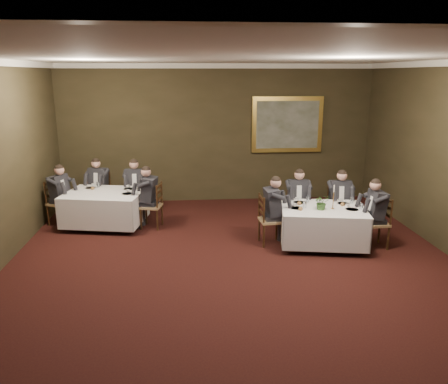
{
  "coord_description": "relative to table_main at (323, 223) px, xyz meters",
  "views": [
    {
      "loc": [
        -0.78,
        -6.2,
        3.25
      ],
      "look_at": [
        -0.12,
        1.52,
        1.15
      ],
      "focal_mm": 35.0,
      "sensor_mm": 36.0,
      "label": 1
    }
  ],
  "objects": [
    {
      "name": "ground",
      "position": [
        -1.81,
        -1.61,
        -0.45
      ],
      "size": [
        10.0,
        10.0,
        0.0
      ],
      "primitive_type": "plane",
      "color": "black",
      "rests_on": "ground"
    },
    {
      "name": "ceiling",
      "position": [
        -1.81,
        -1.61,
        3.05
      ],
      "size": [
        8.0,
        10.0,
        0.1
      ],
      "primitive_type": "cube",
      "color": "silver",
      "rests_on": "back_wall"
    },
    {
      "name": "back_wall",
      "position": [
        -1.81,
        3.39,
        1.3
      ],
      "size": [
        8.0,
        0.1,
        3.5
      ],
      "primitive_type": "cube",
      "color": "#2F2917",
      "rests_on": "ground"
    },
    {
      "name": "crown_molding",
      "position": [
        -1.81,
        -1.61,
        2.99
      ],
      "size": [
        8.0,
        10.0,
        0.12
      ],
      "color": "white",
      "rests_on": "back_wall"
    },
    {
      "name": "table_main",
      "position": [
        0.0,
        0.0,
        0.0
      ],
      "size": [
        1.8,
        1.49,
        0.67
      ],
      "rotation": [
        0.0,
        0.0,
        -0.17
      ],
      "color": "black",
      "rests_on": "ground"
    },
    {
      "name": "table_second",
      "position": [
        -4.41,
        1.52,
        0.0
      ],
      "size": [
        1.87,
        1.56,
        0.67
      ],
      "rotation": [
        0.0,
        0.0,
        -0.19
      ],
      "color": "black",
      "rests_on": "ground"
    },
    {
      "name": "chair_main_backleft",
      "position": [
        -0.28,
        0.89,
        -0.17
      ],
      "size": [
        0.47,
        0.46,
        1.0
      ],
      "rotation": [
        0.0,
        0.0,
        3.06
      ],
      "color": "#997A4D",
      "rests_on": "ground"
    },
    {
      "name": "diner_main_backleft",
      "position": [
        -0.28,
        0.88,
        0.06
      ],
      "size": [
        0.44,
        0.51,
        1.35
      ],
      "rotation": [
        0.0,
        0.0,
        3.06
      ],
      "color": "black",
      "rests_on": "chair_main_backleft"
    },
    {
      "name": "chair_main_backright",
      "position": [
        0.56,
        0.74,
        -0.17
      ],
      "size": [
        0.47,
        0.45,
        1.0
      ],
      "rotation": [
        0.0,
        0.0,
        3.07
      ],
      "color": "#997A4D",
      "rests_on": "ground"
    },
    {
      "name": "diner_main_backright",
      "position": [
        0.56,
        0.73,
        0.06
      ],
      "size": [
        0.44,
        0.51,
        1.35
      ],
      "rotation": [
        0.0,
        0.0,
        3.07
      ],
      "color": "black",
      "rests_on": "chair_main_backright"
    },
    {
      "name": "chair_main_endleft",
      "position": [
        -1.0,
        0.17,
        -0.17
      ],
      "size": [
        0.45,
        0.47,
        1.0
      ],
      "rotation": [
        0.0,
        0.0,
        -1.49
      ],
      "color": "#997A4D",
      "rests_on": "ground"
    },
    {
      "name": "diner_main_endleft",
      "position": [
        -0.99,
        0.17,
        0.06
      ],
      "size": [
        0.51,
        0.44,
        1.35
      ],
      "rotation": [
        0.0,
        0.0,
        -1.49
      ],
      "color": "black",
      "rests_on": "chair_main_endleft"
    },
    {
      "name": "chair_main_endright",
      "position": [
        1.0,
        -0.17,
        -0.17
      ],
      "size": [
        0.43,
        0.45,
        1.0
      ],
      "rotation": [
        0.0,
        0.0,
        1.6
      ],
      "color": "#997A4D",
      "rests_on": "ground"
    },
    {
      "name": "diner_main_endright",
      "position": [
        0.99,
        -0.17,
        0.06
      ],
      "size": [
        0.49,
        0.43,
        1.35
      ],
      "rotation": [
        0.0,
        0.0,
        1.6
      ],
      "color": "black",
      "rests_on": "chair_main_endright"
    },
    {
      "name": "chair_sec_backleft",
      "position": [
        -4.69,
        2.44,
        -0.17
      ],
      "size": [
        0.54,
        0.52,
        1.0
      ],
      "rotation": [
        0.0,
        0.0,
        2.87
      ],
      "color": "#997A4D",
      "rests_on": "ground"
    },
    {
      "name": "diner_sec_backleft",
      "position": [
        -4.69,
        2.43,
        0.06
      ],
      "size": [
        0.51,
        0.57,
        1.35
      ],
      "rotation": [
        0.0,
        0.0,
        2.87
      ],
      "color": "black",
      "rests_on": "chair_sec_backleft"
    },
    {
      "name": "chair_sec_backright",
      "position": [
        -3.82,
        2.27,
        -0.17
      ],
      "size": [
        0.45,
        0.43,
        1.0
      ],
      "rotation": [
        0.0,
        0.0,
        3.12
      ],
      "color": "#997A4D",
      "rests_on": "ground"
    },
    {
      "name": "diner_sec_backright",
      "position": [
        -3.82,
        2.26,
        0.06
      ],
      "size": [
        0.43,
        0.49,
        1.35
      ],
      "rotation": [
        0.0,
        0.0,
        3.12
      ],
      "color": "black",
      "rests_on": "chair_sec_backright"
    },
    {
      "name": "chair_sec_endright",
      "position": [
        -3.38,
        1.32,
        -0.17
      ],
      "size": [
        0.5,
        0.52,
        1.0
      ],
      "rotation": [
        0.0,
        0.0,
        1.35
      ],
      "color": "#997A4D",
      "rests_on": "ground"
    },
    {
      "name": "diner_sec_endright",
      "position": [
        -3.39,
        1.32,
        0.06
      ],
      "size": [
        0.55,
        0.49,
        1.35
      ],
      "rotation": [
        0.0,
        0.0,
        1.35
      ],
      "color": "black",
      "rests_on": "chair_sec_endright"
    },
    {
      "name": "chair_sec_endleft",
      "position": [
        -5.44,
        1.72,
        -0.17
      ],
      "size": [
        0.57,
        0.58,
        1.0
      ],
      "rotation": [
        0.0,
        0.0,
        -2.01
      ],
      "color": "#997A4D",
      "rests_on": "ground"
    },
    {
      "name": "diner_sec_endleft",
      "position": [
        -5.43,
        1.71,
        0.06
      ],
      "size": [
        0.6,
        0.57,
        1.35
      ],
      "rotation": [
        0.0,
        0.0,
        -2.01
      ],
      "color": "black",
      "rests_on": "chair_sec_endleft"
    },
    {
      "name": "centerpiece",
      "position": [
        -0.07,
        -0.1,
        0.47
      ],
      "size": [
        0.31,
        0.28,
        0.31
      ],
      "primitive_type": "imported",
      "rotation": [
        0.0,
        0.0,
        0.13
      ],
      "color": "#2D5926",
      "rests_on": "table_main"
    },
    {
      "name": "candlestick",
      "position": [
        0.16,
        -0.06,
        0.49
      ],
      "size": [
        0.07,
        0.07,
        0.48
      ],
      "color": "#BA8238",
      "rests_on": "table_main"
    },
    {
      "name": "place_setting_table_main",
      "position": [
        -0.31,
        0.43,
        0.35
      ],
      "size": [
        0.33,
        0.31,
        0.14
      ],
      "color": "white",
      "rests_on": "table_main"
    },
    {
      "name": "place_setting_table_second",
      "position": [
        -4.73,
        1.97,
        0.35
      ],
      "size": [
        0.33,
        0.31,
        0.14
      ],
      "color": "white",
      "rests_on": "table_second"
    },
    {
      "name": "painting",
      "position": [
        0.0,
        3.32,
        1.53
      ],
      "size": [
        1.83,
        0.09,
        1.43
      ],
      "color": "#E4C153",
      "rests_on": "back_wall"
    }
  ]
}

